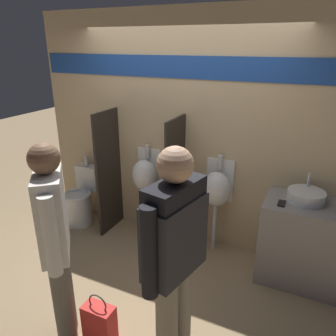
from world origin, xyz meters
The scene contains 13 objects.
ground_plane centered at (0.00, 0.00, 0.00)m, with size 16.00×16.00×0.00m, color #997F5B.
display_wall centered at (0.00, 0.60, 1.36)m, with size 3.86×0.07×2.70m.
sink_counter centered at (1.46, 0.29, 0.44)m, with size 0.84×0.55×0.87m.
sink_basin centered at (1.41, 0.35, 0.93)m, with size 0.36×0.36×0.25m.
cell_phone centered at (1.21, 0.18, 0.88)m, with size 0.07×0.14×0.01m.
divider_near_counter centered at (-0.90, 0.32, 0.79)m, with size 0.03×0.50×1.58m.
divider_mid centered at (0.02, 0.32, 0.79)m, with size 0.03×0.50×1.58m.
urinal_near_counter centered at (-0.44, 0.44, 0.78)m, with size 0.33×0.28×1.16m.
urinal_far centered at (0.48, 0.44, 0.78)m, with size 0.33×0.28×1.16m.
toilet centered at (-1.37, 0.27, 0.31)m, with size 0.38×0.54×0.90m.
person_in_vest centered at (0.68, -1.16, 1.02)m, with size 0.31×0.60×1.76m.
person_with_lanyard centered at (-0.24, -1.30, 0.94)m, with size 0.42×0.47×1.70m.
shopping_bag centered at (0.06, -1.25, 0.19)m, with size 0.26×0.14×0.50m.
Camera 1 is at (1.43, -2.84, 2.33)m, focal length 35.00 mm.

